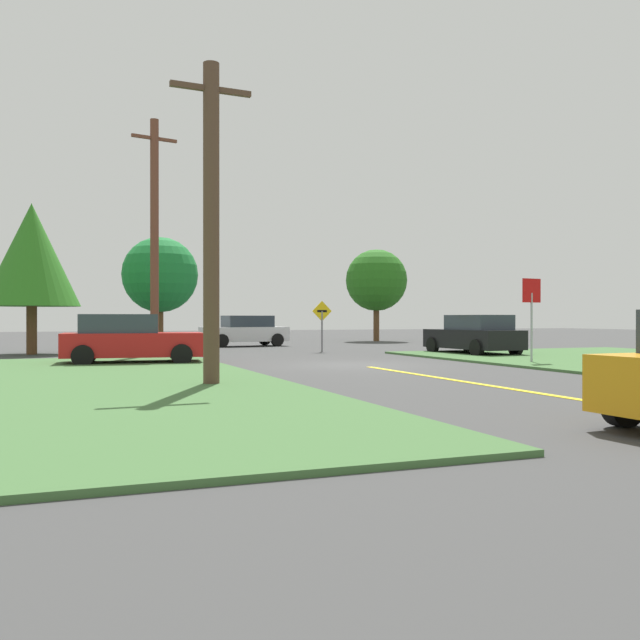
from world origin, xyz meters
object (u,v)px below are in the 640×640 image
(oak_tree_left, at_px, (160,275))
(parked_car_near_building, at_px, (130,340))
(car_approaching_junction, at_px, (245,331))
(pine_tree_center, at_px, (376,280))
(car_on_crossroad, at_px, (474,335))
(oak_tree_right, at_px, (32,255))
(stop_sign, at_px, (532,304))
(direction_sign, at_px, (322,320))
(utility_pole_near, at_px, (211,221))
(utility_pole_mid, at_px, (154,235))

(oak_tree_left, bearing_deg, parked_car_near_building, -103.50)
(car_approaching_junction, relative_size, pine_tree_center, 0.78)
(car_approaching_junction, height_order, pine_tree_center, pine_tree_center)
(car_on_crossroad, relative_size, oak_tree_right, 0.73)
(stop_sign, relative_size, parked_car_near_building, 0.61)
(parked_car_near_building, xyz_separation_m, direction_sign, (8.79, 5.42, 0.59))
(car_approaching_junction, xyz_separation_m, pine_tree_center, (9.95, 4.65, 3.11))
(car_on_crossroad, xyz_separation_m, parked_car_near_building, (-13.66, -0.89, -0.00))
(direction_sign, bearing_deg, utility_pole_near, -120.23)
(pine_tree_center, bearing_deg, parked_car_near_building, -135.03)
(parked_car_near_building, bearing_deg, car_on_crossroad, 10.36)
(car_on_crossroad, xyz_separation_m, car_approaching_junction, (-6.49, 11.56, -0.00))
(oak_tree_right, bearing_deg, stop_sign, -38.95)
(pine_tree_center, relative_size, oak_tree_right, 0.95)
(utility_pole_near, bearing_deg, pine_tree_center, 57.25)
(utility_pole_near, bearing_deg, car_on_crossroad, 35.16)
(car_on_crossroad, height_order, utility_pole_near, utility_pole_near)
(stop_sign, relative_size, car_on_crossroad, 0.61)
(stop_sign, relative_size, utility_pole_near, 0.39)
(car_approaching_junction, bearing_deg, utility_pole_near, 67.37)
(stop_sign, height_order, direction_sign, stop_sign)
(car_approaching_junction, relative_size, direction_sign, 2.06)
(car_on_crossroad, height_order, pine_tree_center, pine_tree_center)
(car_approaching_junction, relative_size, oak_tree_left, 0.88)
(parked_car_near_building, distance_m, pine_tree_center, 24.39)
(stop_sign, height_order, parked_car_near_building, stop_sign)
(parked_car_near_building, xyz_separation_m, utility_pole_near, (0.91, -8.09, 2.80))
(stop_sign, height_order, car_on_crossroad, stop_sign)
(car_on_crossroad, height_order, car_approaching_junction, same)
(car_on_crossroad, height_order, direction_sign, direction_sign)
(parked_car_near_building, relative_size, oak_tree_left, 0.86)
(parked_car_near_building, bearing_deg, pine_tree_center, 51.61)
(stop_sign, bearing_deg, oak_tree_right, -46.45)
(utility_pole_near, xyz_separation_m, oak_tree_left, (1.47, 18.04, -0.09))
(car_approaching_junction, xyz_separation_m, utility_pole_mid, (-5.80, -8.16, 3.89))
(oak_tree_left, bearing_deg, pine_tree_center, 25.88)
(car_on_crossroad, bearing_deg, utility_pole_near, 122.38)
(parked_car_near_building, height_order, direction_sign, direction_sign)
(car_approaching_junction, bearing_deg, pine_tree_center, -160.64)
(car_on_crossroad, relative_size, parked_car_near_building, 1.00)
(stop_sign, xyz_separation_m, parked_car_near_building, (-12.15, 4.62, -1.16))
(utility_pole_mid, bearing_deg, pine_tree_center, 39.13)
(oak_tree_left, distance_m, oak_tree_right, 5.97)
(oak_tree_left, bearing_deg, stop_sign, -56.19)
(utility_pole_mid, xyz_separation_m, direction_sign, (7.42, 1.13, -3.30))
(oak_tree_right, bearing_deg, car_on_crossroad, -22.18)
(utility_pole_near, xyz_separation_m, pine_tree_center, (16.20, 25.19, 0.30))
(car_approaching_junction, bearing_deg, utility_pole_mid, 48.91)
(direction_sign, height_order, oak_tree_left, oak_tree_left)
(utility_pole_near, distance_m, oak_tree_left, 18.10)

